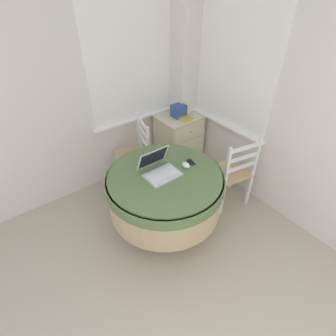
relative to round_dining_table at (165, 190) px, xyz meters
name	(u,v)px	position (x,y,z in m)	size (l,w,h in m)	color
corner_room_shell	(189,113)	(0.32, 0.07, 0.70)	(4.48, 4.99, 2.55)	silver
round_dining_table	(165,190)	(0.00, 0.00, 0.00)	(1.15, 1.15, 0.77)	#4C3D2D
laptop	(159,169)	(-0.03, 0.05, 0.24)	(0.33, 0.32, 0.23)	silver
computer_mouse	(186,165)	(0.23, -0.03, 0.21)	(0.06, 0.10, 0.05)	white
cell_phone	(191,162)	(0.33, 0.00, 0.19)	(0.07, 0.11, 0.01)	black
dining_chair_near_back_window	(135,155)	(0.16, 0.85, -0.12)	(0.49, 0.52, 0.92)	tan
dining_chair_near_right_window	(232,173)	(0.86, -0.12, -0.12)	(0.50, 0.46, 0.92)	tan
corner_cabinet	(179,140)	(0.91, 0.92, -0.20)	(0.57, 0.50, 0.75)	beige
storage_box	(179,111)	(0.89, 0.90, 0.26)	(0.17, 0.15, 0.16)	#2D4C93
book_on_cabinet	(184,117)	(0.91, 0.82, 0.19)	(0.16, 0.22, 0.02)	gold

